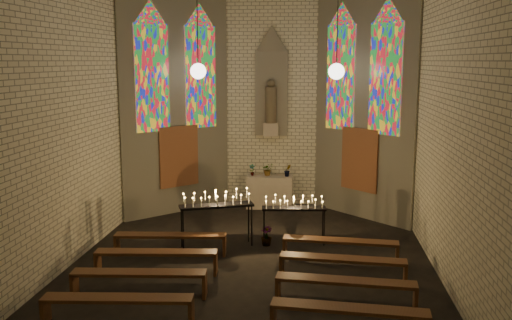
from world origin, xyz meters
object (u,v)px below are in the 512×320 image
at_px(votive_stand_left, 216,202).
at_px(aisle_flower_pot, 266,236).
at_px(altar, 270,192).
at_px(votive_stand_right, 294,205).

bearing_deg(votive_stand_left, aisle_flower_pot, -10.80).
xyz_separation_m(altar, votive_stand_right, (0.87, -3.45, 0.49)).
distance_m(aisle_flower_pot, votive_stand_right, 1.02).
height_order(altar, votive_stand_right, votive_stand_right).
relative_size(aisle_flower_pot, votive_stand_right, 0.30).
distance_m(altar, votive_stand_right, 3.59).
xyz_separation_m(altar, aisle_flower_pot, (0.21, -3.65, -0.26)).
bearing_deg(aisle_flower_pot, votive_stand_right, 17.15).
relative_size(votive_stand_left, votive_stand_right, 1.14).
height_order(aisle_flower_pot, votive_stand_right, votive_stand_right).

